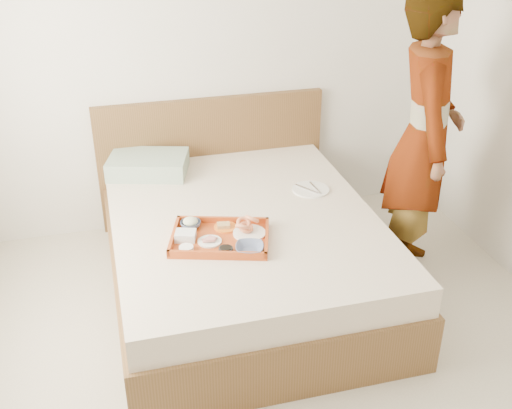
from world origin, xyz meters
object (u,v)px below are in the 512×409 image
Objects in this scene: bed at (244,253)px; dinner_plate at (311,189)px; tray at (220,237)px; person at (424,138)px.

dinner_plate reaches higher than bed.
bed is 8.34× the size of dinner_plate.
bed is 0.61m from dinner_plate.
bed is 0.43m from tray.
person reaches higher than bed.
tray is (-0.20, -0.25, 0.29)m from bed.
person is at bearing -1.57° from bed.
person reaches higher than dinner_plate.
tray reaches higher than bed.
dinner_plate is 0.77m from person.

